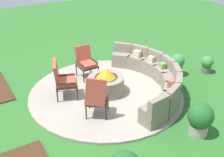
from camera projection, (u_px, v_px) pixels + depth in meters
ground_plane at (106, 94)px, 8.24m from camera, size 24.00×24.00×0.00m
patio_circle at (106, 93)px, 8.23m from camera, size 4.47×4.47×0.06m
fire_pit at (106, 83)px, 8.07m from camera, size 1.03×1.03×0.77m
curved_stone_bench at (154, 78)px, 8.33m from camera, size 3.79×2.21×0.78m
lounge_chair_front_left at (86, 61)px, 8.85m from camera, size 0.62×0.55×1.00m
lounge_chair_front_right at (63, 79)px, 7.74m from camera, size 0.79×0.79×1.14m
lounge_chair_back_left at (96, 97)px, 6.89m from camera, size 0.74×0.77×1.14m
potted_plant_0 at (207, 63)px, 9.33m from camera, size 0.40×0.40×0.59m
potted_plant_2 at (177, 64)px, 9.13m from camera, size 0.46×0.46×0.73m
potted_plant_3 at (200, 118)px, 6.42m from camera, size 0.60×0.60×0.82m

